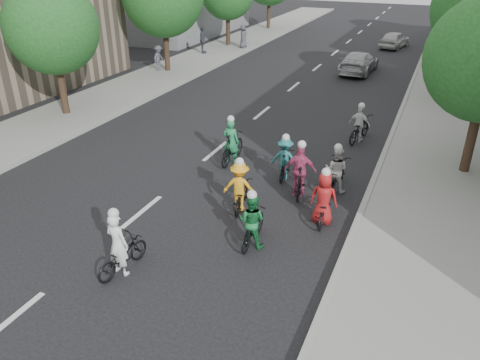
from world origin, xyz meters
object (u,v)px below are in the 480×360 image
Objects in this scene: cyclist_6 at (336,174)px; spectator_2 at (243,36)px; cyclist_0 at (121,251)px; cyclist_1 at (252,224)px; cyclist_2 at (240,190)px; cyclist_4 at (324,203)px; cyclist_8 at (359,127)px; cyclist_3 at (300,175)px; follow_car_lead at (359,62)px; spectator_1 at (203,40)px; cyclist_5 at (232,146)px; follow_car_trail at (394,39)px; cyclist_7 at (285,161)px; spectator_0 at (159,58)px.

cyclist_6 is 22.89m from spectator_2.
cyclist_0 is 1.07× the size of cyclist_1.
spectator_2 is at bearing -68.30° from cyclist_1.
cyclist_2 is 3.30m from cyclist_6.
cyclist_4 is 1.02× the size of spectator_2.
cyclist_6 is at bearing -145.43° from cyclist_2.
cyclist_1 is 8.61m from cyclist_8.
cyclist_3 is (1.37, 1.59, 0.06)m from cyclist_2.
cyclist_0 is 11.46m from cyclist_8.
cyclist_2 is at bearing -167.93° from spectator_2.
spectator_1 is at bearing -1.00° from follow_car_lead.
cyclist_1 is 0.90× the size of spectator_1.
cyclist_2 is at bearing -58.79° from cyclist_1.
cyclist_1 is 0.99× the size of cyclist_2.
cyclist_2 is 3.40m from cyclist_5.
follow_car_trail is at bearing -92.01° from cyclist_4.
cyclist_3 is 1.22m from cyclist_6.
cyclist_5 is 1.00× the size of cyclist_6.
cyclist_6 is 1.79m from cyclist_7.
cyclist_1 is 4.12m from cyclist_6.
cyclist_5 reaches higher than cyclist_0.
cyclist_4 is (3.89, 4.18, 0.02)m from cyclist_0.
cyclist_8 is at bearing -155.31° from spectator_1.
follow_car_lead is at bearing -122.28° from spectator_2.
cyclist_2 is 1.00× the size of spectator_2.
cyclist_7 is (-0.47, 4.10, 0.01)m from cyclist_1.
cyclist_1 is at bearing -128.27° from cyclist_0.
spectator_0 reaches higher than cyclist_7.
follow_car_trail is (2.71, 24.41, -0.03)m from cyclist_5.
cyclist_5 is at bearing -35.27° from cyclist_3.
cyclist_5 is (-4.09, 2.73, 0.05)m from cyclist_4.
spectator_2 reaches higher than cyclist_2.
spectator_0 is 5.68m from spectator_1.
cyclist_1 is 4.13m from cyclist_7.
spectator_1 reaches higher than cyclist_4.
follow_car_lead is (-2.17, 11.41, 0.07)m from cyclist_8.
cyclist_4 is (1.44, 1.84, -0.02)m from cyclist_1.
spectator_2 is at bearing -13.74° from spectator_0.
spectator_2 is at bearing -57.67° from cyclist_6.
cyclist_8 is 1.08× the size of spectator_1.
cyclist_4 reaches higher than cyclist_6.
cyclist_3 reaches higher than cyclist_0.
cyclist_3 is at bearing 97.28° from follow_car_lead.
cyclist_5 is at bearing -38.66° from cyclist_4.
follow_car_trail is 18.66m from spectator_0.
spectator_1 is at bearing -61.35° from cyclist_1.
follow_car_lead is 1.21× the size of follow_car_trail.
cyclist_0 is 1.06× the size of cyclist_2.
cyclist_2 is 0.89× the size of cyclist_5.
spectator_2 is (-11.75, 21.78, 0.40)m from cyclist_4.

